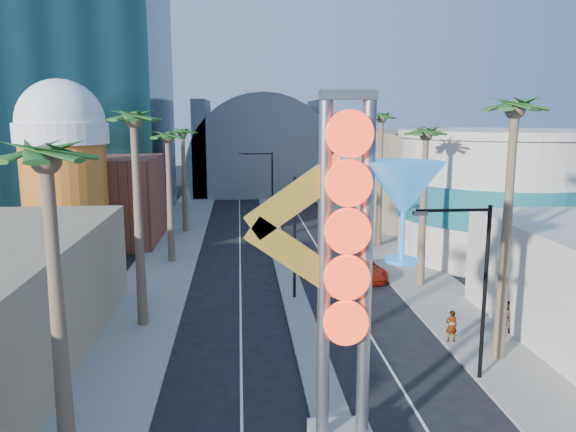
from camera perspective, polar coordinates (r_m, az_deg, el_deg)
The scene contains 22 objects.
sidewalk_west at distance 51.46m, azimuth -11.61°, elevation -3.14°, with size 5.00×100.00×0.15m, color gray.
sidewalk_east at distance 52.71m, azimuth 9.39°, elevation -2.75°, with size 5.00×100.00×0.15m, color gray.
median at distance 54.13m, azimuth -1.20°, elevation -2.27°, with size 1.60×84.00×0.15m, color gray.
brick_filler_west at distance 54.77m, azimuth -18.17°, elevation 1.54°, with size 10.00×10.00×8.00m, color brown.
filler_east at distance 66.03m, azimuth 12.22°, elevation 4.09°, with size 10.00×20.00×10.00m, color #91805D.
beer_mug at distance 46.92m, azimuth -21.82°, elevation 4.68°, with size 7.00×7.00×14.50m.
turquoise_building at distance 50.04m, azimuth 20.47°, elevation 2.07°, with size 16.60×16.60×10.60m.
canopy at distance 87.13m, azimuth -2.69°, elevation 5.29°, with size 22.00×16.00×22.00m.
neon_sign at distance 18.74m, azimuth 8.32°, elevation -3.68°, with size 6.53×2.60×12.55m.
streetlight_0 at distance 35.64m, azimuth 1.55°, elevation -0.95°, with size 3.79×0.25×8.00m.
streetlight_1 at distance 59.21m, azimuth -2.13°, elevation 3.52°, with size 3.79×0.25×8.00m.
streetlight_2 at distance 25.86m, azimuth 18.49°, elevation -5.90°, with size 3.45×0.25×8.00m.
palm_0 at distance 17.74m, azimuth -23.25°, elevation 3.42°, with size 2.40×2.40×11.70m.
palm_1 at distance 31.25m, azimuth -15.37°, elevation 8.11°, with size 2.40×2.40×12.70m.
palm_2 at distance 45.14m, azimuth -12.13°, elevation 7.08°, with size 2.40×2.40×11.20m.
palm_3 at distance 57.06m, azimuth -10.65°, elevation 7.74°, with size 2.40×2.40×11.20m.
palm_5 at distance 27.69m, azimuth 21.97°, elevation 8.44°, with size 2.40×2.40×13.20m.
palm_6 at distance 38.83m, azimuth 13.84°, elevation 7.20°, with size 2.40×2.40×11.70m.
palm_7 at distance 50.31m, azimuth 9.47°, elevation 8.99°, with size 2.40×2.40×12.70m.
red_pickup at distance 41.47m, azimuth 7.47°, elevation -5.26°, with size 2.56×5.55×1.54m, color maroon.
pedestrian_a at distance 30.79m, azimuth 16.26°, elevation -10.69°, with size 0.62×0.41×1.71m, color gray.
pedestrian_b at distance 33.03m, azimuth 21.14°, elevation -9.45°, with size 0.87×0.68×1.79m, color gray.
Camera 1 is at (-3.44, -14.74, 11.77)m, focal length 35.00 mm.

